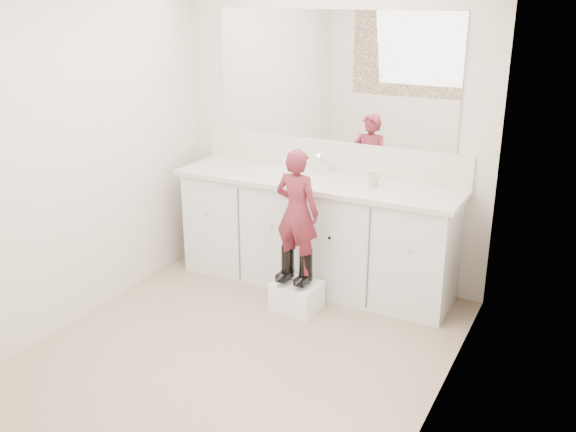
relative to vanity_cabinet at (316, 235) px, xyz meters
The scene contains 18 objects.
floor 1.30m from the vanity_cabinet, 90.00° to the right, with size 3.00×3.00×0.00m, color #8E735D.
wall_back 0.82m from the vanity_cabinet, 90.00° to the left, with size 2.60×2.60×0.00m, color beige.
wall_front 2.83m from the vanity_cabinet, 90.00° to the right, with size 2.60×2.60×0.00m, color beige.
wall_left 1.95m from the vanity_cabinet, 136.70° to the right, with size 3.00×3.00×0.00m, color beige.
wall_right 1.95m from the vanity_cabinet, 43.30° to the right, with size 3.00×3.00×0.00m, color beige.
vanity_cabinet is the anchor object (origin of this frame).
countertop 0.45m from the vanity_cabinet, 90.00° to the right, with size 2.28×0.58×0.04m, color beige.
backsplash 0.64m from the vanity_cabinet, 90.00° to the left, with size 2.28×0.03×0.25m, color beige.
mirror 1.24m from the vanity_cabinet, 90.00° to the left, with size 2.00×0.02×1.00m, color white.
dot_panel 2.98m from the vanity_cabinet, 90.00° to the right, with size 2.00×0.01×1.20m, color #472819.
faucet 0.54m from the vanity_cabinet, 90.00° to the left, with size 0.08×0.08×0.10m, color silver.
cup 0.69m from the vanity_cabinet, ahead, with size 0.10×0.10×0.09m, color #BFB199.
soap_bottle 0.62m from the vanity_cabinet, 164.80° to the left, with size 0.08×0.09×0.19m, color white.
step_stool 0.58m from the vanity_cabinet, 81.97° to the right, with size 0.34×0.28×0.21m, color white.
boot_left 0.48m from the vanity_cabinet, 90.96° to the right, with size 0.10×0.19×0.28m, color black, non-canonical shape.
boot_right 0.50m from the vanity_cabinet, 73.35° to the right, with size 0.10×0.19×0.28m, color black, non-canonical shape.
toddler 0.60m from the vanity_cabinet, 81.97° to the right, with size 0.34×0.22×0.93m, color #A7333F.
toothbrush 0.66m from the vanity_cabinet, 73.93° to the right, with size 0.01×0.01×0.14m, color #CF509B.
Camera 1 is at (1.99, -3.13, 2.28)m, focal length 40.00 mm.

